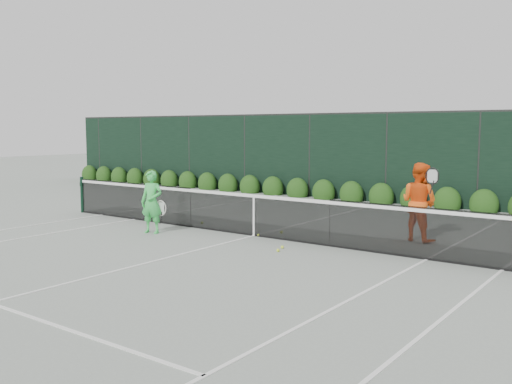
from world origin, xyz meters
The scene contains 8 objects.
ground centered at (0.00, 0.00, 0.00)m, with size 80.00×80.00×0.00m, color gray.
tennis_net centered at (-0.02, 0.00, 0.53)m, with size 12.90×0.10×1.07m.
player_woman centered at (-2.21, -1.13, 0.75)m, with size 0.66×0.50×1.51m.
player_man centered at (3.30, 1.72, 0.88)m, with size 1.00×0.86×1.75m.
court_lines centered at (0.00, 0.00, 0.01)m, with size 11.03×23.83×0.01m.
windscreen_fence centered at (0.00, -2.71, 1.51)m, with size 32.00×21.07×3.06m.
hedge_row centered at (0.00, 7.15, 0.23)m, with size 31.66×0.65×0.94m.
tennis_balls centered at (0.22, -0.13, 0.03)m, with size 3.59×1.81×0.07m.
Camera 1 is at (7.81, -10.55, 2.50)m, focal length 40.00 mm.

